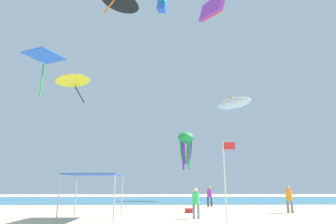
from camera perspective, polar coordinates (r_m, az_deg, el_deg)
The scene contains 14 objects.
ground at distance 16.83m, azimuth 4.92°, elevation -20.68°, with size 110.00×110.00×0.10m, color beige.
ocean_strip at distance 43.44m, azimuth 0.95°, elevation -16.61°, with size 110.00×23.19×0.03m, color teal.
canopy_tent at distance 18.80m, azimuth -14.08°, elevation -12.00°, with size 3.08×3.39×2.57m.
person_near_tent at distance 18.40m, azimuth 5.42°, elevation -16.71°, with size 0.42×0.42×1.77m.
person_leftmost at distance 23.89m, azimuth 22.39°, elevation -14.96°, with size 0.45×0.46×1.90m.
person_central at distance 29.17m, azimuth 8.04°, elevation -15.57°, with size 0.49×0.44×1.85m.
banner_flag at distance 14.49m, azimuth 11.16°, elevation -11.99°, with size 0.61×0.06×3.95m.
cooler_box at distance 22.49m, azimuth 4.06°, elevation -18.46°, with size 0.57×0.37×0.35m.
kite_inflatable_white at distance 45.21m, azimuth 12.50°, elevation 1.69°, with size 5.63×5.34×2.36m.
kite_octopus_green at distance 41.20m, azimuth 3.46°, elevation -5.37°, with size 2.43×2.43×5.17m.
kite_diamond_blue at distance 29.39m, azimuth -22.85°, elevation 9.60°, with size 3.83×3.83×3.93m.
kite_parafoil_purple at distance 24.93m, azimuth 8.44°, elevation 19.25°, with size 1.51×4.64×2.88m.
kite_box_teal at distance 35.56m, azimuth -1.19°, elevation 20.30°, with size 1.24×1.14×2.07m.
kite_delta_yellow at distance 33.90m, azimuth -17.94°, elevation 6.24°, with size 4.30×4.26×3.01m.
Camera 1 is at (-1.76, -16.63, 1.88)m, focal length 31.47 mm.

